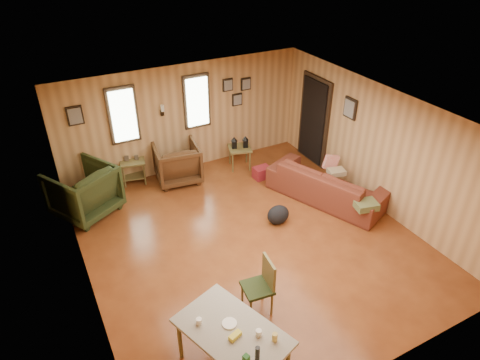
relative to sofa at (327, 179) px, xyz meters
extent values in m
cube|color=brown|center=(-2.01, -0.46, -0.48)|extent=(5.50, 6.00, 0.02)
cube|color=#997C5B|center=(-2.01, -0.46, 1.94)|extent=(5.50, 6.00, 0.02)
cube|color=tan|center=(-2.01, 2.55, 0.73)|extent=(5.50, 0.02, 2.40)
cube|color=tan|center=(-2.01, -3.47, 0.73)|extent=(5.50, 0.02, 2.40)
cube|color=tan|center=(-4.77, -0.46, 0.73)|extent=(0.02, 6.00, 2.40)
cube|color=tan|center=(0.75, -0.46, 0.73)|extent=(0.02, 6.00, 2.40)
cube|color=black|center=(-3.31, 2.51, 1.08)|extent=(0.60, 0.05, 1.20)
cube|color=#E0F2D1|center=(-3.31, 2.47, 1.08)|extent=(0.48, 0.04, 1.06)
cube|color=black|center=(-1.71, 2.51, 1.08)|extent=(0.60, 0.05, 1.20)
cube|color=#E0F2D1|center=(-1.71, 2.47, 1.08)|extent=(0.48, 0.04, 1.06)
cube|color=black|center=(-2.51, 2.49, 0.98)|extent=(0.07, 0.05, 0.12)
cylinder|color=silver|center=(-2.51, 2.43, 1.11)|extent=(0.07, 0.07, 0.14)
cube|color=black|center=(0.71, 1.49, 0.53)|extent=(0.06, 1.00, 2.05)
cube|color=black|center=(0.67, 1.49, 0.53)|extent=(0.04, 0.82, 1.90)
cube|color=black|center=(-0.96, 2.51, 1.33)|extent=(0.24, 0.04, 0.28)
cube|color=#9E998C|center=(-0.96, 2.48, 1.33)|extent=(0.19, 0.02, 0.22)
cube|color=black|center=(-0.51, 2.51, 1.28)|extent=(0.24, 0.04, 0.28)
cube|color=#9E998C|center=(-0.51, 2.48, 1.28)|extent=(0.19, 0.02, 0.22)
cube|color=black|center=(-0.73, 2.51, 0.95)|extent=(0.24, 0.04, 0.28)
cube|color=#9E998C|center=(-0.73, 2.48, 0.95)|extent=(0.19, 0.02, 0.22)
cube|color=black|center=(-4.21, 2.51, 1.25)|extent=(0.30, 0.04, 0.38)
cube|color=#9E998C|center=(-4.21, 2.48, 1.25)|extent=(0.24, 0.02, 0.31)
cube|color=black|center=(0.71, 0.39, 1.23)|extent=(0.04, 0.34, 0.42)
cube|color=#9E998C|center=(0.68, 0.39, 1.23)|extent=(0.02, 0.27, 0.34)
imported|color=maroon|center=(0.00, 0.00, 0.00)|extent=(1.55, 2.48, 0.93)
imported|color=#472B15|center=(-2.41, 2.09, 0.00)|extent=(1.02, 0.97, 0.94)
imported|color=#293417|center=(-4.42, 1.77, 0.08)|extent=(1.41, 1.39, 1.09)
cube|color=brown|center=(-3.28, 2.47, 0.04)|extent=(0.61, 0.57, 0.04)
cube|color=brown|center=(-3.28, 2.47, -0.30)|extent=(0.55, 0.52, 0.03)
cylinder|color=brown|center=(-3.53, 2.33, -0.22)|extent=(0.04, 0.04, 0.50)
cylinder|color=brown|center=(-3.11, 2.24, -0.22)|extent=(0.04, 0.04, 0.50)
cylinder|color=brown|center=(-3.44, 2.70, -0.22)|extent=(0.04, 0.04, 0.50)
cylinder|color=brown|center=(-3.02, 2.60, -0.22)|extent=(0.04, 0.04, 0.50)
cube|color=brown|center=(-3.38, 2.49, 0.12)|extent=(0.09, 0.04, 0.12)
cube|color=brown|center=(-3.18, 2.44, 0.12)|extent=(0.09, 0.04, 0.11)
cube|color=brown|center=(-0.96, 1.96, 0.02)|extent=(0.61, 0.61, 0.04)
cylinder|color=brown|center=(-1.20, 1.83, -0.22)|extent=(0.04, 0.04, 0.49)
cylinder|color=brown|center=(-0.83, 1.71, -0.22)|extent=(0.04, 0.04, 0.49)
cylinder|color=brown|center=(-1.08, 2.21, -0.22)|extent=(0.04, 0.04, 0.49)
cylinder|color=brown|center=(-0.71, 2.09, -0.22)|extent=(0.04, 0.04, 0.49)
cube|color=black|center=(-1.08, 2.00, 0.13)|extent=(0.14, 0.14, 0.18)
cone|color=black|center=(-1.08, 2.00, 0.27)|extent=(0.18, 0.18, 0.10)
cube|color=black|center=(-0.83, 1.92, 0.13)|extent=(0.14, 0.14, 0.18)
cone|color=black|center=(-0.83, 1.92, 0.27)|extent=(0.18, 0.18, 0.10)
cube|color=maroon|center=(-0.74, 1.31, -0.34)|extent=(0.38, 0.28, 0.26)
ellipsoid|color=black|center=(-1.31, -0.25, -0.28)|extent=(0.47, 0.38, 0.37)
cube|color=#575D34|center=(0.04, -1.08, 0.02)|extent=(0.46, 0.40, 0.13)
cube|color=red|center=(0.37, 0.38, 0.10)|extent=(0.37, 0.17, 0.35)
cube|color=tan|center=(0.33, 0.13, 0.00)|extent=(0.39, 0.33, 0.10)
cube|color=gray|center=(-3.44, -2.57, 0.21)|extent=(1.24, 1.58, 0.05)
cylinder|color=brown|center=(-3.97, -2.12, -0.14)|extent=(0.07, 0.07, 0.66)
cylinder|color=brown|center=(-3.31, -1.89, -0.14)|extent=(0.07, 0.07, 0.66)
cylinder|color=white|center=(-3.19, -2.77, 0.28)|extent=(0.09, 0.09, 0.08)
cylinder|color=white|center=(-3.75, -2.29, 0.28)|extent=(0.09, 0.09, 0.08)
cylinder|color=black|center=(-3.37, -3.05, 0.34)|extent=(0.07, 0.07, 0.20)
cylinder|color=#D0B652|center=(-3.06, -2.92, 0.29)|extent=(0.08, 0.08, 0.11)
cylinder|color=white|center=(-3.43, -2.47, 0.25)|extent=(0.23, 0.23, 0.02)
cube|color=yellow|center=(-3.45, -2.67, 0.26)|extent=(0.18, 0.12, 0.06)
cube|color=#293417|center=(-2.70, -1.88, -0.03)|extent=(0.45, 0.45, 0.05)
cube|color=brown|center=(-2.52, -1.90, 0.21)|extent=(0.08, 0.39, 0.44)
cylinder|color=brown|center=(-2.88, -2.03, -0.26)|extent=(0.04, 0.04, 0.42)
cylinder|color=brown|center=(-2.55, -2.06, -0.26)|extent=(0.04, 0.04, 0.42)
cylinder|color=brown|center=(-2.84, -1.70, -0.26)|extent=(0.04, 0.04, 0.42)
cylinder|color=brown|center=(-2.51, -1.74, -0.26)|extent=(0.04, 0.04, 0.42)
camera|label=1|loc=(-4.95, -5.64, 4.48)|focal=32.00mm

